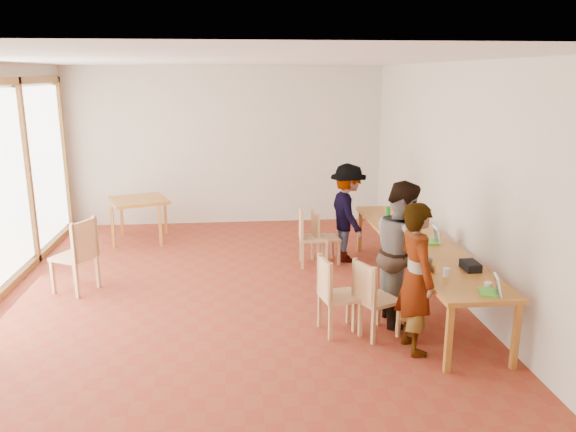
% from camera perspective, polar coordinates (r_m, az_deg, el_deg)
% --- Properties ---
extents(ground, '(8.00, 8.00, 0.00)m').
position_cam_1_polar(ground, '(7.36, -6.22, -8.57)').
color(ground, brown).
rests_on(ground, ground).
extents(wall_back, '(6.00, 0.10, 3.00)m').
position_cam_1_polar(wall_back, '(10.87, -6.30, 7.06)').
color(wall_back, beige).
rests_on(wall_back, ground).
extents(wall_front, '(6.00, 0.10, 3.00)m').
position_cam_1_polar(wall_front, '(3.10, -7.48, -11.60)').
color(wall_front, beige).
rests_on(wall_front, ground).
extents(wall_right, '(0.10, 8.00, 3.00)m').
position_cam_1_polar(wall_right, '(7.49, 17.07, 3.29)').
color(wall_right, beige).
rests_on(wall_right, ground).
extents(ceiling, '(6.00, 8.00, 0.04)m').
position_cam_1_polar(ceiling, '(6.79, -6.93, 15.64)').
color(ceiling, white).
rests_on(ceiling, wall_back).
extents(communal_table, '(0.80, 4.00, 0.75)m').
position_cam_1_polar(communal_table, '(7.45, 13.24, -2.84)').
color(communal_table, '#B47028').
rests_on(communal_table, ground).
extents(side_table, '(0.90, 0.90, 0.75)m').
position_cam_1_polar(side_table, '(10.04, -14.89, 1.25)').
color(side_table, '#B47028').
rests_on(side_table, ground).
extents(chair_near, '(0.48, 0.48, 0.47)m').
position_cam_1_polar(chair_near, '(6.30, 4.53, -7.24)').
color(chair_near, tan).
rests_on(chair_near, ground).
extents(chair_mid, '(0.54, 0.54, 0.46)m').
position_cam_1_polar(chair_mid, '(6.26, 8.38, -7.56)').
color(chair_mid, tan).
rests_on(chair_mid, ground).
extents(chair_far, '(0.44, 0.44, 0.48)m').
position_cam_1_polar(chair_far, '(8.48, 1.96, -1.47)').
color(chair_far, tan).
rests_on(chair_far, ground).
extents(chair_empty, '(0.42, 0.42, 0.43)m').
position_cam_1_polar(chair_empty, '(8.60, 3.32, -1.61)').
color(chair_empty, tan).
rests_on(chair_empty, ground).
extents(chair_spare, '(0.63, 0.63, 0.53)m').
position_cam_1_polar(chair_spare, '(7.90, -20.43, -3.06)').
color(chair_spare, tan).
rests_on(chair_spare, ground).
extents(person_near, '(0.45, 0.62, 1.60)m').
position_cam_1_polar(person_near, '(5.96, 12.89, -6.19)').
color(person_near, gray).
rests_on(person_near, ground).
extents(person_mid, '(0.68, 0.85, 1.68)m').
position_cam_1_polar(person_mid, '(6.64, 11.58, -3.63)').
color(person_mid, gray).
rests_on(person_mid, ground).
extents(person_far, '(0.69, 1.05, 1.53)m').
position_cam_1_polar(person_far, '(8.69, 6.07, 0.31)').
color(person_far, gray).
rests_on(person_far, ground).
extents(laptop_near, '(0.25, 0.27, 0.19)m').
position_cam_1_polar(laptop_near, '(5.88, 20.10, -6.96)').
color(laptop_near, '#53C02D').
rests_on(laptop_near, communal_table).
extents(laptop_mid, '(0.23, 0.27, 0.21)m').
position_cam_1_polar(laptop_mid, '(7.39, 14.51, -2.21)').
color(laptop_mid, '#53C02D').
rests_on(laptop_mid, communal_table).
extents(laptop_far, '(0.27, 0.28, 0.19)m').
position_cam_1_polar(laptop_far, '(7.83, 12.12, -1.18)').
color(laptop_far, '#53C02D').
rests_on(laptop_far, communal_table).
extents(yellow_mug, '(0.11, 0.11, 0.09)m').
position_cam_1_polar(yellow_mug, '(6.28, 14.42, -5.27)').
color(yellow_mug, gold).
rests_on(yellow_mug, communal_table).
extents(green_bottle, '(0.07, 0.07, 0.28)m').
position_cam_1_polar(green_bottle, '(8.04, 10.09, -0.04)').
color(green_bottle, '#1B7320').
rests_on(green_bottle, communal_table).
extents(clear_glass, '(0.07, 0.07, 0.09)m').
position_cam_1_polar(clear_glass, '(6.23, 15.77, -5.50)').
color(clear_glass, silver).
rests_on(clear_glass, communal_table).
extents(condiment_cup, '(0.08, 0.08, 0.06)m').
position_cam_1_polar(condiment_cup, '(6.04, 19.65, -6.61)').
color(condiment_cup, white).
rests_on(condiment_cup, communal_table).
extents(pink_phone, '(0.05, 0.10, 0.01)m').
position_cam_1_polar(pink_phone, '(8.26, 9.86, -0.59)').
color(pink_phone, '#C1306A').
rests_on(pink_phone, communal_table).
extents(black_pouch, '(0.16, 0.26, 0.09)m').
position_cam_1_polar(black_pouch, '(6.51, 18.05, -4.83)').
color(black_pouch, black).
rests_on(black_pouch, communal_table).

